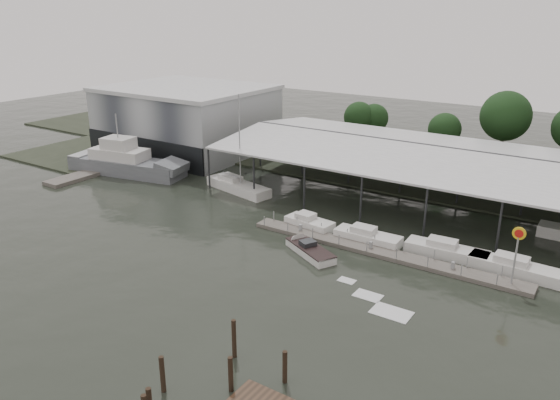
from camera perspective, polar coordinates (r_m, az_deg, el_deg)
The scene contains 16 objects.
ground at distance 53.54m, azimuth -9.05°, elevation -5.62°, with size 200.00×200.00×0.00m, color black.
land_strip_far at distance 87.08m, azimuth 9.84°, elevation 4.35°, with size 140.00×30.00×0.30m.
land_strip_west at distance 100.73m, azimuth -14.53°, elevation 6.08°, with size 20.00×40.00×0.30m.
storage_warehouse at distance 91.19m, azimuth -9.67°, elevation 8.39°, with size 24.50×20.50×10.50m.
covered_boat_shed at distance 67.34m, azimuth 18.47°, elevation 4.44°, with size 58.24×24.00×6.96m.
trawler_dock at distance 83.31m, azimuth -17.95°, elevation 3.08°, with size 3.00×18.00×0.50m.
floating_dock at distance 53.70m, azimuth 10.39°, elevation -5.38°, with size 28.00×2.00×1.40m.
shell_fuel_sign at distance 49.32m, azimuth 23.55°, elevation -4.37°, with size 1.10×0.18×5.55m.
grey_trawler at distance 80.50m, azimuth -15.69°, elevation 3.73°, with size 18.39×7.79×8.84m.
white_sailboat at distance 70.64m, azimuth -4.47°, elevation 1.45°, with size 10.26×4.65×12.76m.
speedboat_underway at distance 53.19m, azimuth 2.86°, elevation -5.09°, with size 16.47×9.54×2.00m.
moored_cruiser_0 at distance 58.72m, azimuth 3.05°, elevation -2.41°, with size 5.59×2.83×1.70m.
moored_cruiser_1 at distance 55.89m, azimuth 9.10°, elevation -3.81°, with size 6.77×2.23×1.70m.
moored_cruiser_2 at distance 54.57m, azimuth 16.96°, elevation -5.06°, with size 7.80×2.56×1.70m.
moored_cruiser_3 at distance 53.26m, azimuth 23.40°, elevation -6.51°, with size 8.27×2.55×1.70m.
mooring_pilings at distance 35.35m, azimuth -8.07°, elevation -18.28°, with size 6.12×8.75×3.48m.
Camera 1 is at (33.41, -35.20, 22.60)m, focal length 35.00 mm.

